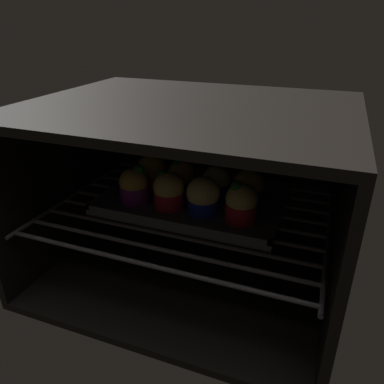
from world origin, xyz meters
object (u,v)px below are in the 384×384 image
object	(u,v)px
muffin_row0_col1	(169,191)
muffin_row1_col0	(152,171)
baking_tray	(192,203)
muffin_row0_col2	(203,196)
muffin_row0_col0	(134,185)
muffin_row1_col3	(249,187)
muffin_row1_col2	(216,184)
muffin_row0_col3	(241,203)
muffin_row1_col1	(182,178)

from	to	relation	value
muffin_row0_col1	muffin_row1_col0	xyz separation A→B (cm)	(-7.43, 7.44, 0.21)
baking_tray	muffin_row0_col2	world-z (taller)	muffin_row0_col2
muffin_row0_col0	muffin_row1_col0	world-z (taller)	same
muffin_row1_col3	muffin_row1_col0	bearing A→B (deg)	-179.09
muffin_row1_col2	muffin_row0_col3	bearing A→B (deg)	-46.24
muffin_row0_col3	muffin_row0_col0	bearing A→B (deg)	179.60
baking_tray	muffin_row1_col2	distance (cm)	6.43
baking_tray	muffin_row1_col2	size ratio (longest dim) A/B	5.24
muffin_row0_col0	muffin_row1_col1	size ratio (longest dim) A/B	1.03
muffin_row1_col0	muffin_row1_col1	xyz separation A→B (cm)	(7.24, -0.15, -0.29)
muffin_row0_col0	muffin_row0_col2	size ratio (longest dim) A/B	1.07
muffin_row0_col2	muffin_row1_col1	distance (cm)	10.06
muffin_row1_col3	muffin_row0_col2	bearing A→B (deg)	-133.58
baking_tray	muffin_row0_col3	world-z (taller)	muffin_row0_col3
muffin_row0_col2	muffin_row1_col0	xyz separation A→B (cm)	(-14.48, 7.13, 0.25)
baking_tray	muffin_row0_col1	world-z (taller)	muffin_row0_col1
baking_tray	muffin_row1_col3	bearing A→B (deg)	19.83
muffin_row1_col0	muffin_row1_col1	distance (cm)	7.25
muffin_row1_col1	muffin_row1_col2	size ratio (longest dim) A/B	1.09
muffin_row0_col0	muffin_row1_col2	distance (cm)	16.77
muffin_row1_col1	muffin_row0_col3	bearing A→B (deg)	-26.87
muffin_row1_col1	muffin_row1_col3	bearing A→B (deg)	1.95
muffin_row0_col1	muffin_row1_col1	bearing A→B (deg)	91.47
muffin_row0_col0	muffin_row1_col3	distance (cm)	23.18
muffin_row1_col2	muffin_row1_col3	bearing A→B (deg)	4.24
muffin_row1_col0	muffin_row1_col2	bearing A→B (deg)	-0.60
muffin_row0_col2	baking_tray	bearing A→B (deg)	135.43
muffin_row0_col3	muffin_row1_col0	world-z (taller)	muffin_row0_col3
muffin_row0_col2	muffin_row0_col3	distance (cm)	7.57
muffin_row0_col1	muffin_row0_col2	world-z (taller)	muffin_row0_col1
muffin_row0_col2	muffin_row1_col1	bearing A→B (deg)	136.04
muffin_row0_col2	muffin_row1_col0	size ratio (longest dim) A/B	0.94
muffin_row0_col3	muffin_row1_col3	bearing A→B (deg)	93.17
baking_tray	muffin_row0_col2	xyz separation A→B (cm)	(3.65, -3.59, 3.94)
muffin_row0_col0	muffin_row1_col0	size ratio (longest dim) A/B	1.01
muffin_row1_col1	muffin_row0_col1	bearing A→B (deg)	-88.53
muffin_row0_col2	muffin_row1_col2	size ratio (longest dim) A/B	1.05
baking_tray	muffin_row0_col2	distance (cm)	6.46
baking_tray	muffin_row0_col0	xyz separation A→B (cm)	(-11.06, -3.95, 3.96)
muffin_row0_col2	muffin_row1_col0	bearing A→B (deg)	153.79
muffin_row0_col2	muffin_row1_col3	world-z (taller)	same
muffin_row0_col0	muffin_row1_col2	world-z (taller)	muffin_row0_col0
muffin_row1_col0	muffin_row0_col1	bearing A→B (deg)	-45.06
baking_tray	muffin_row1_col0	size ratio (longest dim) A/B	4.69
baking_tray	muffin_row0_col1	xyz separation A→B (cm)	(-3.40, -3.91, 3.98)
muffin_row1_col2	muffin_row0_col0	bearing A→B (deg)	-154.09
muffin_row1_col1	muffin_row1_col3	world-z (taller)	muffin_row1_col1
muffin_row0_col3	muffin_row1_col1	distance (cm)	16.58
muffin_row0_col2	muffin_row0_col0	bearing A→B (deg)	-178.61
muffin_row1_col1	muffin_row1_col3	xyz separation A→B (cm)	(14.35, 0.49, -0.00)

